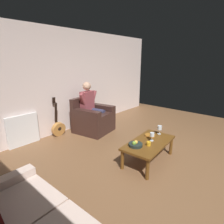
{
  "coord_description": "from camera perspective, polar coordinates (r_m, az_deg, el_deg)",
  "views": [
    {
      "loc": [
        2.97,
        1.05,
        1.85
      ],
      "look_at": [
        0.16,
        -1.4,
        0.78
      ],
      "focal_mm": 29.35,
      "sensor_mm": 36.0,
      "label": 1
    }
  ],
  "objects": [
    {
      "name": "radiator",
      "position": [
        4.52,
        -25.97,
        -5.11
      ],
      "size": [
        0.69,
        0.06,
        0.7
      ],
      "primitive_type": "cube",
      "color": "white",
      "rests_on": "ground"
    },
    {
      "name": "decorative_dish",
      "position": [
        3.73,
        11.76,
        -7.14
      ],
      "size": [
        0.2,
        0.2,
        0.02
      ],
      "primitive_type": "cylinder",
      "color": "#AA6823",
      "rests_on": "coffee_table"
    },
    {
      "name": "wine_glass_near",
      "position": [
        3.49,
        12.39,
        -7.02
      ],
      "size": [
        0.08,
        0.08,
        0.16
      ],
      "color": "silver",
      "rests_on": "coffee_table"
    },
    {
      "name": "ground_plane",
      "position": [
        3.66,
        19.26,
        -15.42
      ],
      "size": [
        7.49,
        7.49,
        0.0
      ],
      "primitive_type": "plane",
      "color": "brown"
    },
    {
      "name": "coffee_table",
      "position": [
        3.5,
        11.42,
        -9.85
      ],
      "size": [
        1.16,
        0.65,
        0.39
      ],
      "rotation": [
        0.0,
        0.0,
        0.06
      ],
      "color": "brown",
      "rests_on": "ground"
    },
    {
      "name": "fruit_bowl",
      "position": [
        3.27,
        7.32,
        -9.98
      ],
      "size": [
        0.24,
        0.24,
        0.11
      ],
      "color": "#202B27",
      "rests_on": "coffee_table"
    },
    {
      "name": "guitar",
      "position": [
        4.78,
        -16.38,
        -4.68
      ],
      "size": [
        0.35,
        0.2,
        0.98
      ],
      "color": "#B67C3C",
      "rests_on": "ground"
    },
    {
      "name": "armchair",
      "position": [
        4.88,
        -6.03,
        -2.22
      ],
      "size": [
        0.98,
        0.98,
        0.9
      ],
      "rotation": [
        0.0,
        0.0,
        0.17
      ],
      "color": "#37221D",
      "rests_on": "ground"
    },
    {
      "name": "person_seated",
      "position": [
        4.8,
        -6.53,
        2.12
      ],
      "size": [
        0.66,
        0.65,
        1.3
      ],
      "rotation": [
        0.0,
        0.0,
        0.17
      ],
      "color": "#954147",
      "rests_on": "ground"
    },
    {
      "name": "wine_glass_far",
      "position": [
        3.82,
        14.61,
        -4.9
      ],
      "size": [
        0.09,
        0.09,
        0.18
      ],
      "color": "silver",
      "rests_on": "coffee_table"
    },
    {
      "name": "candle_jar",
      "position": [
        3.32,
        11.33,
        -9.65
      ],
      "size": [
        0.08,
        0.08,
        0.07
      ],
      "primitive_type": "cylinder",
      "color": "gold",
      "rests_on": "coffee_table"
    },
    {
      "name": "wall_back",
      "position": [
        5.04,
        -12.59,
        9.37
      ],
      "size": [
        6.64,
        0.06,
        2.6
      ],
      "primitive_type": "cube",
      "color": "beige",
      "rests_on": "ground"
    }
  ]
}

